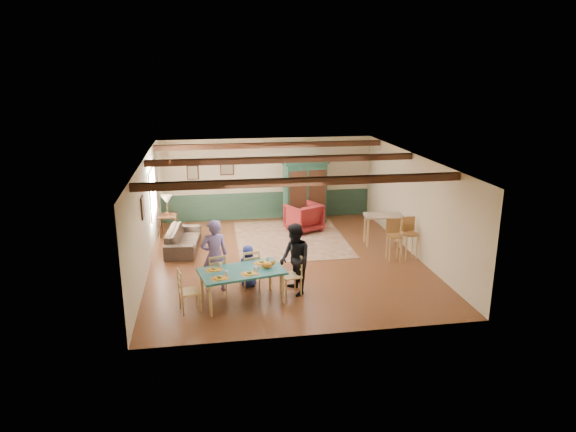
{
  "coord_description": "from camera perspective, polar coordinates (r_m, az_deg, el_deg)",
  "views": [
    {
      "loc": [
        -1.97,
        -12.55,
        4.87
      ],
      "look_at": [
        0.1,
        0.2,
        1.15
      ],
      "focal_mm": 32.0,
      "sensor_mm": 36.0,
      "label": 1
    }
  ],
  "objects": [
    {
      "name": "dining_chair_end_right",
      "position": [
        11.46,
        0.31,
        -6.53
      ],
      "size": [
        0.51,
        0.5,
        0.93
      ],
      "primitive_type": null,
      "rotation": [
        0.0,
        0.0,
        -1.35
      ],
      "color": "tan",
      "rests_on": "floor"
    },
    {
      "name": "wall_back",
      "position": [
        17.03,
        -2.38,
        4.14
      ],
      "size": [
        7.0,
        0.02,
        2.7
      ],
      "primitive_type": "cube",
      "color": "beige",
      "rests_on": "floor"
    },
    {
      "name": "table_lamp",
      "position": [
        15.67,
        -13.29,
        1.19
      ],
      "size": [
        0.37,
        0.37,
        0.6
      ],
      "primitive_type": null,
      "rotation": [
        0.0,
        0.0,
        0.11
      ],
      "color": "tan",
      "rests_on": "end_table"
    },
    {
      "name": "dining_chair_far_left",
      "position": [
        11.65,
        -8.02,
        -6.3
      ],
      "size": [
        0.5,
        0.51,
        0.93
      ],
      "primitive_type": null,
      "rotation": [
        0.0,
        0.0,
        3.36
      ],
      "color": "tan",
      "rests_on": "floor"
    },
    {
      "name": "dining_chair_end_left",
      "position": [
        10.87,
        -10.89,
        -8.12
      ],
      "size": [
        0.51,
        0.5,
        0.93
      ],
      "primitive_type": null,
      "rotation": [
        0.0,
        0.0,
        1.79
      ],
      "color": "tan",
      "rests_on": "floor"
    },
    {
      "name": "counter_table",
      "position": [
        14.86,
        10.45,
        -1.52
      ],
      "size": [
        1.14,
        0.76,
        0.89
      ],
      "primitive_type": null,
      "rotation": [
        0.0,
        0.0,
        -0.14
      ],
      "color": "#C2B197",
      "rests_on": "floor"
    },
    {
      "name": "dining_table",
      "position": [
        11.15,
        -5.12,
        -7.81
      ],
      "size": [
        1.94,
        1.35,
        0.74
      ],
      "primitive_type": null,
      "rotation": [
        0.0,
        0.0,
        0.22
      ],
      "color": "#1C5A59",
      "rests_on": "floor"
    },
    {
      "name": "wainscot_back",
      "position": [
        17.22,
        -2.34,
        1.19
      ],
      "size": [
        6.95,
        0.03,
        0.9
      ],
      "primitive_type": "cube",
      "color": "#1F382A",
      "rests_on": "floor"
    },
    {
      "name": "picture_left_wall",
      "position": [
        12.44,
        -15.84,
        0.93
      ],
      "size": [
        0.04,
        0.42,
        0.52
      ],
      "primitive_type": null,
      "color": "gray",
      "rests_on": "wall_left"
    },
    {
      "name": "wall_right",
      "position": [
        14.13,
        13.88,
        1.17
      ],
      "size": [
        0.02,
        8.0,
        2.7
      ],
      "primitive_type": "cube",
      "color": "beige",
      "rests_on": "floor"
    },
    {
      "name": "place_setting_far_left",
      "position": [
        11.08,
        -8.24,
        -5.7
      ],
      "size": [
        0.45,
        0.37,
        0.11
      ],
      "primitive_type": null,
      "rotation": [
        0.0,
        0.0,
        0.22
      ],
      "color": "orange",
      "rests_on": "dining_table"
    },
    {
      "name": "picture_back_a",
      "position": [
        16.81,
        -6.8,
        5.44
      ],
      "size": [
        0.45,
        0.04,
        0.55
      ],
      "primitive_type": null,
      "color": "gray",
      "rests_on": "wall_back"
    },
    {
      "name": "place_setting_near_left",
      "position": [
        10.64,
        -7.59,
        -6.62
      ],
      "size": [
        0.45,
        0.37,
        0.11
      ],
      "primitive_type": null,
      "rotation": [
        0.0,
        0.0,
        0.22
      ],
      "color": "orange",
      "rests_on": "dining_table"
    },
    {
      "name": "person_child",
      "position": [
        11.9,
        -4.43,
        -5.55
      ],
      "size": [
        0.54,
        0.41,
        0.99
      ],
      "primitive_type": "imported",
      "rotation": [
        0.0,
        0.0,
        3.36
      ],
      "color": "navy",
      "rests_on": "floor"
    },
    {
      "name": "wall_left",
      "position": [
        13.12,
        -15.56,
        -0.09
      ],
      "size": [
        0.02,
        8.0,
        2.7
      ],
      "primitive_type": "cube",
      "color": "beige",
      "rests_on": "floor"
    },
    {
      "name": "end_table",
      "position": [
        15.84,
        -13.15,
        -1.02
      ],
      "size": [
        0.56,
        0.56,
        0.66
      ],
      "primitive_type": null,
      "rotation": [
        0.0,
        0.0,
        -0.04
      ],
      "color": "black",
      "rests_on": "floor"
    },
    {
      "name": "place_setting_near_center",
      "position": [
        10.79,
        -4.3,
        -6.17
      ],
      "size": [
        0.45,
        0.37,
        0.11
      ],
      "primitive_type": null,
      "rotation": [
        0.0,
        0.0,
        0.22
      ],
      "color": "orange",
      "rests_on": "dining_table"
    },
    {
      "name": "bar_stool_right",
      "position": [
        13.9,
        13.39,
        -2.47
      ],
      "size": [
        0.4,
        0.44,
        1.11
      ],
      "primitive_type": null,
      "rotation": [
        0.0,
        0.0,
        0.02
      ],
      "color": "#9D713D",
      "rests_on": "floor"
    },
    {
      "name": "area_rug",
      "position": [
        15.23,
        0.29,
        -2.55
      ],
      "size": [
        3.22,
        3.81,
        0.01
      ],
      "primitive_type": "cube",
      "rotation": [
        0.0,
        0.0,
        -0.01
      ],
      "color": "tan",
      "rests_on": "floor"
    },
    {
      "name": "dining_chair_far_right",
      "position": [
        11.84,
        -4.31,
        -5.81
      ],
      "size": [
        0.5,
        0.51,
        0.93
      ],
      "primitive_type": null,
      "rotation": [
        0.0,
        0.0,
        3.36
      ],
      "color": "tan",
      "rests_on": "floor"
    },
    {
      "name": "sofa",
      "position": [
        14.6,
        -11.56,
        -2.51
      ],
      "size": [
        0.98,
        2.09,
        0.59
      ],
      "primitive_type": "imported",
      "rotation": [
        0.0,
        0.0,
        1.48
      ],
      "color": "#372B22",
      "rests_on": "floor"
    },
    {
      "name": "armoire",
      "position": [
        16.55,
        1.9,
        2.66
      ],
      "size": [
        1.52,
        0.77,
        2.06
      ],
      "primitive_type": "cube",
      "rotation": [
        0.0,
        0.0,
        0.13
      ],
      "color": "#153629",
      "rests_on": "floor"
    },
    {
      "name": "person_man",
      "position": [
        11.58,
        -8.19,
        -4.42
      ],
      "size": [
        0.69,
        0.53,
        1.69
      ],
      "primitive_type": "imported",
      "rotation": [
        0.0,
        0.0,
        3.36
      ],
      "color": "#745FA4",
      "rests_on": "floor"
    },
    {
      "name": "ceiling_beam_back",
      "position": [
        15.83,
        -1.99,
        7.86
      ],
      "size": [
        6.95,
        0.16,
        0.16
      ],
      "primitive_type": "cube",
      "color": "black",
      "rests_on": "ceiling"
    },
    {
      "name": "window_left",
      "position": [
        14.7,
        -14.84,
        2.49
      ],
      "size": [
        0.06,
        1.6,
        1.3
      ],
      "primitive_type": null,
      "color": "white",
      "rests_on": "wall_left"
    },
    {
      "name": "floor",
      "position": [
        13.6,
        -0.27,
        -4.9
      ],
      "size": [
        8.0,
        8.0,
        0.0
      ],
      "primitive_type": "plane",
      "color": "#562B18",
      "rests_on": "ground"
    },
    {
      "name": "ceiling_beam_mid",
      "position": [
        13.29,
        -0.56,
        6.28
      ],
      "size": [
        6.95,
        0.16,
        0.16
      ],
      "primitive_type": "cube",
      "color": "black",
      "rests_on": "ceiling"
    },
    {
      "name": "person_woman",
      "position": [
        11.36,
        0.77,
        -4.86
      ],
      "size": [
        0.77,
        0.9,
        1.62
      ],
      "primitive_type": "imported",
      "rotation": [
        0.0,
        0.0,
        -1.35
      ],
      "color": "black",
      "rests_on": "floor"
    },
    {
      "name": "cat",
      "position": [
        11.04,
        -2.34,
        -5.43
      ],
      "size": [
        0.38,
        0.21,
        0.18
      ],
      "primitive_type": null,
      "rotation": [
        0.0,
        0.0,
        0.22
      ],
      "color": "orange",
      "rests_on": "dining_table"
    },
    {
      "name": "ceiling_beam_front",
      "position": [
        10.68,
        1.63,
        3.85
      ],
      "size": [
        6.95,
        0.16,
        0.16
      ],
      "primitive_type": "cube",
      "color": "black",
      "rests_on": "ceiling"
    },
    {
      "name": "place_setting_far_right",
      "position": [
        11.36,
        -2.92,
        -5.0
      ],
      "size": [
        0.45,
        0.37,
        0.11
      ],
      "primitive_type": null,
      "rotation": [
        0.0,
        0.0,
        0.22
      ],
      "color": "orange",
      "rests_on": "dining_table"
    },
    {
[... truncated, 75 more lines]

